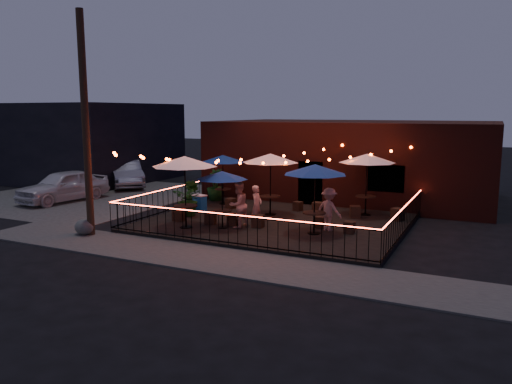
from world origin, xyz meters
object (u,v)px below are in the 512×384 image
at_px(cafe_table_1, 223,159).
at_px(cafe_table_5, 367,159).
at_px(cafe_table_3, 270,159).
at_px(utility_pole, 86,126).
at_px(cafe_table_2, 222,176).
at_px(cafe_table_4, 315,170).
at_px(cafe_table_0, 185,162).
at_px(boulder, 85,227).
at_px(cooler, 200,203).

bearing_deg(cafe_table_1, cafe_table_5, 3.43).
xyz_separation_m(cafe_table_3, cafe_table_5, (3.66, 1.76, -0.01)).
distance_m(utility_pole, cafe_table_2, 5.17).
relative_size(cafe_table_4, cafe_table_5, 0.84).
bearing_deg(cafe_table_3, cafe_table_1, 156.14).
relative_size(cafe_table_0, cafe_table_3, 1.10).
bearing_deg(boulder, cafe_table_1, 75.50).
xyz_separation_m(cafe_table_3, cafe_table_4, (2.79, -2.37, -0.09)).
bearing_deg(cafe_table_2, cafe_table_0, -156.89).
xyz_separation_m(cafe_table_3, boulder, (-4.90, -5.73, -2.22)).
distance_m(cafe_table_0, cafe_table_5, 7.70).
height_order(utility_pole, cafe_table_2, utility_pole).
xyz_separation_m(cooler, boulder, (-1.87, -4.93, -0.21)).
xyz_separation_m(cafe_table_0, cafe_table_1, (-1.14, 4.89, -0.35)).
height_order(cafe_table_0, cafe_table_5, cafe_table_0).
xyz_separation_m(cafe_table_4, cafe_table_5, (0.87, 4.13, 0.08)).
relative_size(utility_pole, cafe_table_4, 3.18).
height_order(cafe_table_2, cafe_table_3, cafe_table_3).
distance_m(cafe_table_0, cafe_table_3, 4.03).
bearing_deg(cafe_table_5, cooler, -159.07).
distance_m(cafe_table_1, cooler, 2.78).
relative_size(cafe_table_4, cooler, 3.33).
distance_m(cafe_table_2, cooler, 3.61).
distance_m(cafe_table_2, boulder, 5.37).
height_order(cafe_table_3, cooler, cafe_table_3).
bearing_deg(cooler, cafe_table_2, -28.41).
xyz_separation_m(cafe_table_3, cooler, (-3.03, -0.80, -2.00)).
xyz_separation_m(utility_pole, cafe_table_0, (2.74, 2.10, -1.37)).
relative_size(cafe_table_0, cafe_table_1, 1.37).
relative_size(cafe_table_1, cafe_table_5, 0.78).
bearing_deg(cooler, boulder, -96.58).
bearing_deg(cafe_table_0, cafe_table_5, 43.47).
height_order(utility_pole, cooler, utility_pole).
relative_size(cafe_table_3, cafe_table_4, 1.15).
bearing_deg(cafe_table_2, cafe_table_1, 119.09).
relative_size(cafe_table_0, cafe_table_5, 1.07).
height_order(cafe_table_4, cafe_table_5, cafe_table_5).
relative_size(cafe_table_3, cooler, 3.82).
bearing_deg(cafe_table_3, cafe_table_4, -40.38).
height_order(cafe_table_3, cafe_table_5, cafe_table_3).
relative_size(cafe_table_1, cafe_table_3, 0.81).
relative_size(cafe_table_3, cafe_table_5, 0.97).
distance_m(cafe_table_2, cafe_table_5, 6.43).
bearing_deg(cafe_table_2, cafe_table_5, 47.80).
bearing_deg(cafe_table_1, utility_pole, -102.88).
height_order(cafe_table_1, cafe_table_3, cafe_table_3).
bearing_deg(cafe_table_4, cafe_table_3, 139.62).
bearing_deg(boulder, cafe_table_2, 32.77).
distance_m(cafe_table_2, cafe_table_4, 3.50).
xyz_separation_m(utility_pole, cafe_table_1, (1.60, 7.00, -1.72)).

